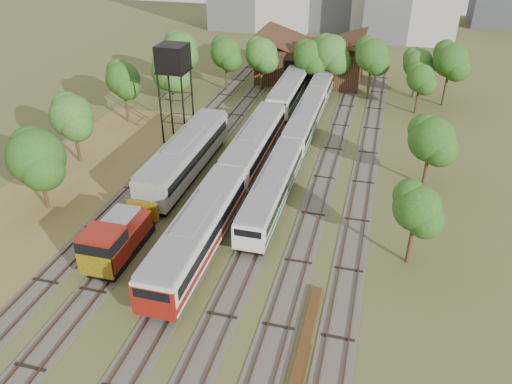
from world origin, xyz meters
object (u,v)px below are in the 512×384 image
(shunter_locomotive, at_px, (115,241))
(water_tower, at_px, (173,61))
(railcar_red_set, at_px, (231,181))
(railcar_green_set, at_px, (305,120))

(shunter_locomotive, relative_size, water_tower, 0.71)
(railcar_red_set, xyz_separation_m, railcar_green_set, (4.00, 17.57, -0.29))
(shunter_locomotive, bearing_deg, railcar_green_set, 70.86)
(water_tower, bearing_deg, shunter_locomotive, -79.56)
(railcar_green_set, bearing_deg, railcar_red_set, -102.82)
(railcar_red_set, relative_size, shunter_locomotive, 4.27)
(railcar_green_set, height_order, water_tower, water_tower)
(railcar_green_set, bearing_deg, water_tower, -158.07)
(railcar_red_set, distance_m, railcar_green_set, 18.02)
(railcar_red_set, height_order, shunter_locomotive, railcar_red_set)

